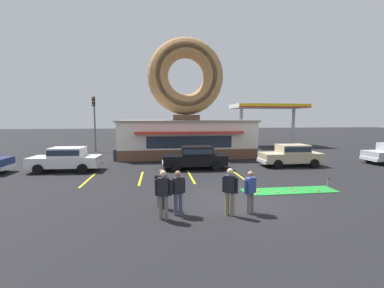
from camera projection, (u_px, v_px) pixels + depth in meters
The scene contains 27 objects.
ground_plane at pixel (239, 202), 10.91m from camera, with size 160.00×160.00×0.00m, color black.
donut_shop_building at pixel (186, 116), 24.18m from camera, with size 12.30×6.75×10.96m.
putting_mat at pixel (289, 191), 12.57m from camera, with size 4.62×1.17×0.03m, color #1E842D.
mini_donut_near_left at pixel (319, 191), 12.46m from camera, with size 0.13×0.13×0.04m, color brown.
mini_donut_near_right at pixel (294, 191), 12.37m from camera, with size 0.13×0.13×0.04m, color #D8667F.
mini_donut_mid_left at pixel (291, 188), 12.90m from camera, with size 0.13×0.13×0.04m, color #A5724C.
mini_donut_mid_centre at pixel (258, 191), 12.37m from camera, with size 0.13×0.13×0.04m, color #D17F47.
mini_donut_mid_right at pixel (257, 194), 11.92m from camera, with size 0.13×0.13×0.04m, color #A5724C.
mini_donut_far_left at pixel (277, 192), 12.21m from camera, with size 0.13×0.13×0.04m, color #D8667F.
mini_donut_far_centre at pixel (260, 189), 12.74m from camera, with size 0.13×0.13×0.04m, color #D17F47.
golf_ball at pixel (283, 190), 12.60m from camera, with size 0.04×0.04×0.04m, color white.
putting_flag_pin at pixel (328, 180), 12.87m from camera, with size 0.13×0.01×0.55m.
car_champagne at pixel (291, 154), 19.03m from camera, with size 4.58×2.02×1.60m.
car_white at pixel (66, 158), 17.19m from camera, with size 4.62×2.11×1.60m.
car_black at pixel (195, 157), 17.95m from camera, with size 4.59×2.05×1.60m.
pedestrian_blue_sweater_man at pixel (230, 189), 9.32m from camera, with size 0.52×0.41×1.75m.
pedestrian_hooded_kid at pixel (161, 187), 10.10m from camera, with size 0.54×0.39×1.57m.
pedestrian_leather_jacket_man at pixel (250, 190), 9.56m from camera, with size 0.55×0.38×1.60m.
pedestrian_clipboard_woman at pixel (178, 190), 9.40m from camera, with size 0.56×0.36×1.65m.
pedestrian_beanie_man at pixel (163, 192), 8.95m from camera, with size 0.59×0.31×1.76m.
trash_bin at pixel (117, 155), 21.20m from camera, with size 0.57×0.57×0.97m.
traffic_light_pole at pixel (94, 117), 26.82m from camera, with size 0.28×0.47×5.80m.
gas_station_canopy at pixel (268, 108), 32.52m from camera, with size 9.00×4.46×5.30m.
parking_stripe_far_left at pixel (88, 180), 14.88m from camera, with size 0.12×3.60×0.01m, color yellow.
parking_stripe_left at pixel (141, 178), 15.27m from camera, with size 0.12×3.60×0.01m, color yellow.
parking_stripe_mid_left at pixel (191, 177), 15.65m from camera, with size 0.12×3.60×0.01m, color yellow.
parking_stripe_centre at pixel (238, 175), 16.04m from camera, with size 0.12×3.60×0.01m, color yellow.
Camera 1 is at (-3.38, -10.25, 3.56)m, focal length 24.00 mm.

